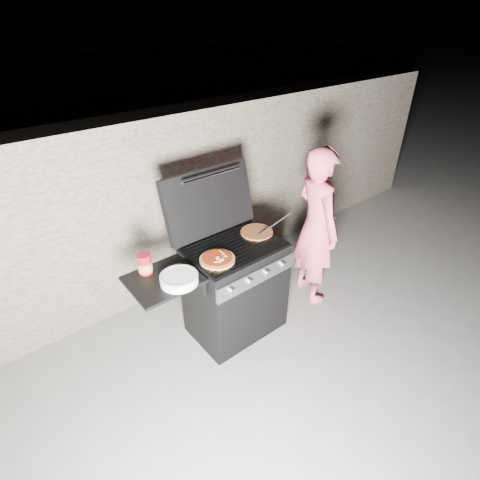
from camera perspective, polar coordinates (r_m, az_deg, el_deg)
ground at (r=3.66m, az=-0.63°, el=-12.96°), size 50.00×50.00×0.00m
stone_wall at (r=3.86m, az=-10.43°, el=5.62°), size 8.00×0.35×1.80m
gas_grill at (r=3.24m, az=-4.20°, el=-9.21°), size 1.34×0.79×0.91m
pizza_topped at (r=2.91m, az=-3.48°, el=-2.87°), size 0.32×0.32×0.03m
pizza_plain at (r=3.26m, az=2.56°, el=1.23°), size 0.35×0.35×0.02m
sauce_jar at (r=2.84m, az=-14.32°, el=-3.51°), size 0.13×0.13×0.16m
blue_carton at (r=2.88m, az=-14.17°, el=-3.30°), size 0.07×0.06×0.13m
plate_stack at (r=2.72m, az=-9.26°, el=-5.85°), size 0.36×0.36×0.06m
person at (r=3.64m, az=11.52°, el=1.90°), size 0.53×0.66×1.59m
tongs at (r=3.29m, az=5.01°, el=2.25°), size 0.46×0.04×0.09m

